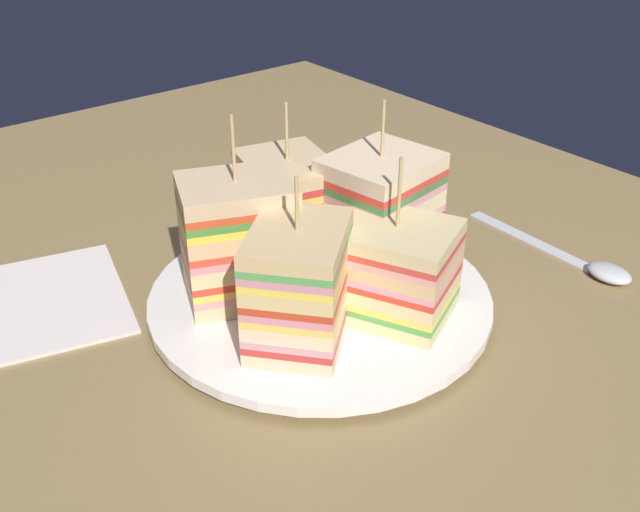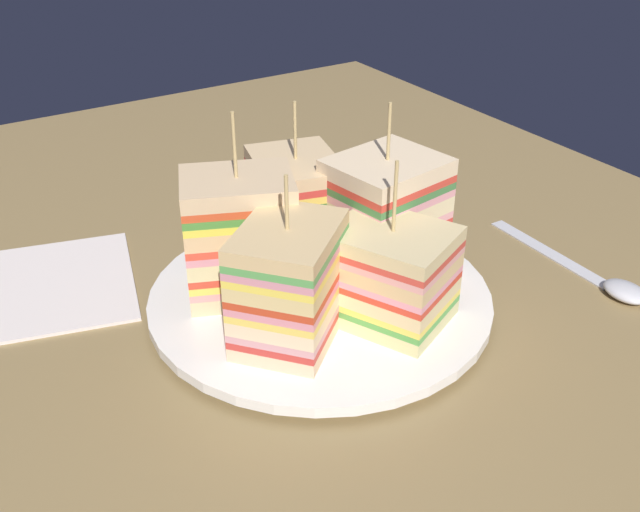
{
  "view_description": "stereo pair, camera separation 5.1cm",
  "coord_description": "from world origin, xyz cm",
  "px_view_note": "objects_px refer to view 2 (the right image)",
  "views": [
    {
      "loc": [
        -34.41,
        27.81,
        30.17
      ],
      "look_at": [
        0.0,
        0.0,
        4.35
      ],
      "focal_mm": 41.68,
      "sensor_mm": 36.0,
      "label": 1
    },
    {
      "loc": [
        -37.39,
        23.65,
        30.17
      ],
      "look_at": [
        0.0,
        0.0,
        4.35
      ],
      "focal_mm": 41.68,
      "sensor_mm": 36.0,
      "label": 2
    }
  ],
  "objects_px": {
    "plate": "(320,299)",
    "spoon": "(601,279)",
    "sandwich_wedge_3": "(241,236)",
    "sandwich_wedge_4": "(289,284)",
    "sandwich_wedge_1": "(380,216)",
    "sandwich_wedge_0": "(390,275)",
    "sandwich_wedge_2": "(297,209)",
    "napkin": "(47,285)"
  },
  "relations": [
    {
      "from": "sandwich_wedge_1",
      "to": "sandwich_wedge_3",
      "type": "height_order",
      "value": "sandwich_wedge_3"
    },
    {
      "from": "sandwich_wedge_1",
      "to": "spoon",
      "type": "height_order",
      "value": "sandwich_wedge_1"
    },
    {
      "from": "sandwich_wedge_2",
      "to": "napkin",
      "type": "height_order",
      "value": "sandwich_wedge_2"
    },
    {
      "from": "sandwich_wedge_1",
      "to": "napkin",
      "type": "relative_size",
      "value": 0.99
    },
    {
      "from": "napkin",
      "to": "sandwich_wedge_0",
      "type": "bearing_deg",
      "value": -135.11
    },
    {
      "from": "sandwich_wedge_4",
      "to": "spoon",
      "type": "xyz_separation_m",
      "value": [
        -0.05,
        -0.24,
        -0.05
      ]
    },
    {
      "from": "plate",
      "to": "spoon",
      "type": "height_order",
      "value": "plate"
    },
    {
      "from": "plate",
      "to": "sandwich_wedge_3",
      "type": "bearing_deg",
      "value": 54.15
    },
    {
      "from": "sandwich_wedge_0",
      "to": "sandwich_wedge_2",
      "type": "distance_m",
      "value": 0.1
    },
    {
      "from": "plate",
      "to": "napkin",
      "type": "relative_size",
      "value": 1.85
    },
    {
      "from": "sandwich_wedge_2",
      "to": "napkin",
      "type": "xyz_separation_m",
      "value": [
        0.08,
        0.17,
        -0.05
      ]
    },
    {
      "from": "sandwich_wedge_3",
      "to": "napkin",
      "type": "distance_m",
      "value": 0.16
    },
    {
      "from": "spoon",
      "to": "napkin",
      "type": "bearing_deg",
      "value": -120.08
    },
    {
      "from": "sandwich_wedge_2",
      "to": "sandwich_wedge_0",
      "type": "bearing_deg",
      "value": 20.07
    },
    {
      "from": "napkin",
      "to": "sandwich_wedge_3",
      "type": "bearing_deg",
      "value": -131.44
    },
    {
      "from": "plate",
      "to": "sandwich_wedge_0",
      "type": "height_order",
      "value": "sandwich_wedge_0"
    },
    {
      "from": "sandwich_wedge_1",
      "to": "spoon",
      "type": "xyz_separation_m",
      "value": [
        -0.09,
        -0.14,
        -0.05
      ]
    },
    {
      "from": "plate",
      "to": "sandwich_wedge_1",
      "type": "relative_size",
      "value": 1.87
    },
    {
      "from": "plate",
      "to": "sandwich_wedge_3",
      "type": "relative_size",
      "value": 1.83
    },
    {
      "from": "spoon",
      "to": "napkin",
      "type": "xyz_separation_m",
      "value": [
        0.22,
        0.36,
        -0.0
      ]
    },
    {
      "from": "plate",
      "to": "sandwich_wedge_2",
      "type": "height_order",
      "value": "sandwich_wedge_2"
    },
    {
      "from": "sandwich_wedge_0",
      "to": "sandwich_wedge_2",
      "type": "bearing_deg",
      "value": -19.4
    },
    {
      "from": "plate",
      "to": "spoon",
      "type": "xyz_separation_m",
      "value": [
        -0.09,
        -0.2,
        -0.0
      ]
    },
    {
      "from": "sandwich_wedge_2",
      "to": "sandwich_wedge_3",
      "type": "xyz_separation_m",
      "value": [
        -0.02,
        0.06,
        0.0
      ]
    },
    {
      "from": "sandwich_wedge_3",
      "to": "sandwich_wedge_4",
      "type": "distance_m",
      "value": 0.06
    },
    {
      "from": "sandwich_wedge_3",
      "to": "spoon",
      "type": "xyz_separation_m",
      "value": [
        -0.12,
        -0.24,
        -0.05
      ]
    },
    {
      "from": "sandwich_wedge_4",
      "to": "napkin",
      "type": "bearing_deg",
      "value": 84.46
    },
    {
      "from": "sandwich_wedge_4",
      "to": "spoon",
      "type": "relative_size",
      "value": 0.74
    },
    {
      "from": "plate",
      "to": "sandwich_wedge_1",
      "type": "xyz_separation_m",
      "value": [
        0.0,
        -0.05,
        0.05
      ]
    },
    {
      "from": "spoon",
      "to": "sandwich_wedge_0",
      "type": "bearing_deg",
      "value": -100.29
    },
    {
      "from": "plate",
      "to": "sandwich_wedge_2",
      "type": "bearing_deg",
      "value": -13.75
    },
    {
      "from": "napkin",
      "to": "plate",
      "type": "bearing_deg",
      "value": -129.97
    },
    {
      "from": "sandwich_wedge_1",
      "to": "sandwich_wedge_2",
      "type": "xyz_separation_m",
      "value": [
        0.05,
        0.04,
        -0.0
      ]
    },
    {
      "from": "sandwich_wedge_0",
      "to": "spoon",
      "type": "height_order",
      "value": "sandwich_wedge_0"
    },
    {
      "from": "plate",
      "to": "sandwich_wedge_0",
      "type": "xyz_separation_m",
      "value": [
        -0.05,
        -0.02,
        0.04
      ]
    },
    {
      "from": "sandwich_wedge_2",
      "to": "sandwich_wedge_4",
      "type": "height_order",
      "value": "sandwich_wedge_2"
    },
    {
      "from": "plate",
      "to": "sandwich_wedge_3",
      "type": "height_order",
      "value": "sandwich_wedge_3"
    },
    {
      "from": "napkin",
      "to": "sandwich_wedge_4",
      "type": "bearing_deg",
      "value": -145.24
    },
    {
      "from": "sandwich_wedge_3",
      "to": "spoon",
      "type": "distance_m",
      "value": 0.27
    },
    {
      "from": "sandwich_wedge_1",
      "to": "spoon",
      "type": "bearing_deg",
      "value": 138.99
    },
    {
      "from": "napkin",
      "to": "spoon",
      "type": "bearing_deg",
      "value": -121.51
    },
    {
      "from": "sandwich_wedge_0",
      "to": "spoon",
      "type": "xyz_separation_m",
      "value": [
        -0.04,
        -0.17,
        -0.04
      ]
    }
  ]
}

